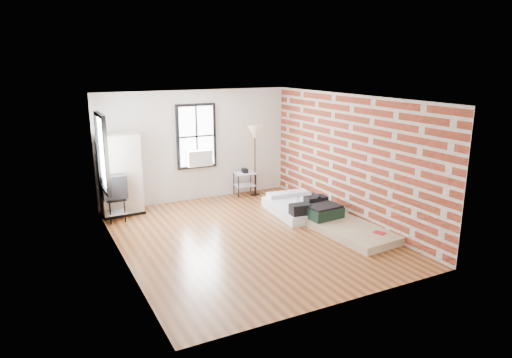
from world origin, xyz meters
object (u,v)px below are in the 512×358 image
tv_stand (114,187)px  floor_lamp (255,135)px  mattress_main (300,207)px  mattress_bare (344,226)px  wardrobe (120,175)px  side_table (245,177)px

tv_stand → floor_lamp: bearing=4.8°
mattress_main → mattress_bare: (0.17, -1.44, -0.02)m
tv_stand → mattress_main: bearing=-21.6°
mattress_main → floor_lamp: size_ratio=0.98×
mattress_main → wardrobe: (-3.74, 1.88, 0.79)m
floor_lamp → tv_stand: floor_lamp is taller
wardrobe → mattress_main: bearing=-28.7°
mattress_main → mattress_bare: 1.45m
mattress_main → floor_lamp: bearing=102.6°
wardrobe → floor_lamp: size_ratio=1.01×
mattress_main → tv_stand: tv_stand is taller
mattress_main → wardrobe: size_ratio=0.97×
mattress_bare → side_table: size_ratio=2.87×
side_table → tv_stand: bearing=-173.8°
mattress_main → floor_lamp: floor_lamp is taller
side_table → mattress_main: bearing=-75.2°
mattress_bare → wardrobe: size_ratio=1.12×
wardrobe → tv_stand: size_ratio=1.79×
mattress_bare → tv_stand: size_ratio=2.00×
floor_lamp → tv_stand: 3.82m
side_table → tv_stand: size_ratio=0.70×
mattress_main → side_table: side_table is taller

